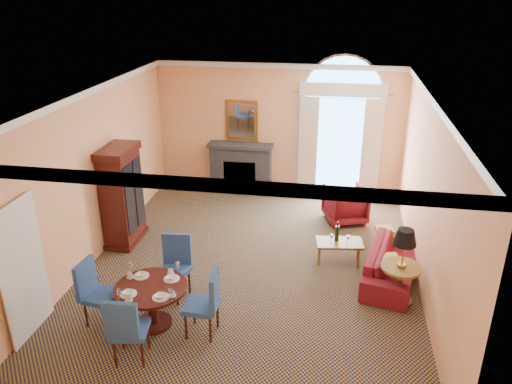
% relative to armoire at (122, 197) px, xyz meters
% --- Properties ---
extents(ground, '(7.50, 7.50, 0.00)m').
position_rel_armoire_xyz_m(ground, '(2.72, -0.57, -0.97)').
color(ground, '#12153A').
rests_on(ground, ground).
extents(room_envelope, '(6.04, 7.52, 3.45)m').
position_rel_armoire_xyz_m(room_envelope, '(2.69, 0.10, 1.54)').
color(room_envelope, '#FFB279').
rests_on(room_envelope, ground).
extents(armoire, '(0.58, 1.03, 2.01)m').
position_rel_armoire_xyz_m(armoire, '(0.00, 0.00, 0.00)').
color(armoire, black).
rests_on(armoire, ground).
extents(dining_table, '(1.11, 1.11, 0.90)m').
position_rel_armoire_xyz_m(dining_table, '(1.53, -2.53, -0.45)').
color(dining_table, black).
rests_on(dining_table, ground).
extents(dining_chair_north, '(0.59, 0.59, 1.08)m').
position_rel_armoire_xyz_m(dining_chair_north, '(1.61, -1.64, -0.35)').
color(dining_chair_north, '#224989').
rests_on(dining_chair_north, ground).
extents(dining_chair_south, '(0.55, 0.55, 1.08)m').
position_rel_armoire_xyz_m(dining_chair_south, '(1.49, -3.40, -0.35)').
color(dining_chair_south, '#224989').
rests_on(dining_chair_south, ground).
extents(dining_chair_east, '(0.53, 0.51, 1.08)m').
position_rel_armoire_xyz_m(dining_chair_east, '(2.43, -2.60, -0.35)').
color(dining_chair_east, '#224989').
rests_on(dining_chair_east, ground).
extents(dining_chair_west, '(0.56, 0.55, 1.08)m').
position_rel_armoire_xyz_m(dining_chair_west, '(0.65, -2.62, -0.35)').
color(dining_chair_west, '#224989').
rests_on(dining_chair_west, ground).
extents(sofa, '(1.22, 2.16, 0.59)m').
position_rel_armoire_xyz_m(sofa, '(5.27, -0.54, -0.67)').
color(sofa, maroon).
rests_on(sofa, ground).
extents(armchair, '(1.08, 1.09, 0.79)m').
position_rel_armoire_xyz_m(armchair, '(4.42, 1.69, -0.58)').
color(armchair, maroon).
rests_on(armchair, ground).
extents(coffee_table, '(0.91, 0.59, 0.82)m').
position_rel_armoire_xyz_m(coffee_table, '(4.32, -0.15, -0.55)').
color(coffee_table, olive).
rests_on(coffee_table, ground).
extents(side_table, '(0.66, 0.66, 1.30)m').
position_rel_armoire_xyz_m(side_table, '(5.32, -1.25, -0.15)').
color(side_table, olive).
rests_on(side_table, ground).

